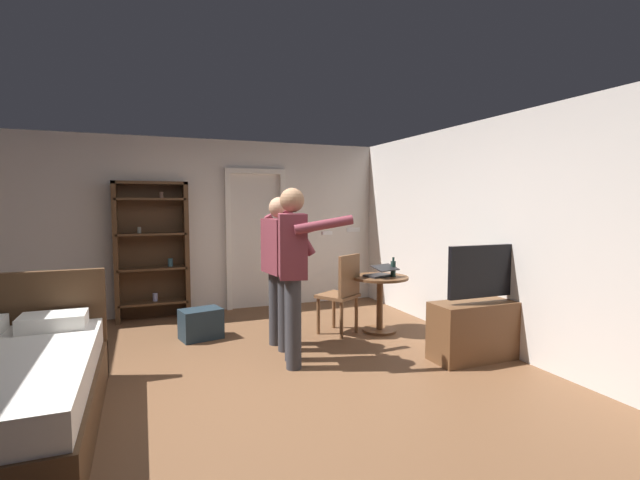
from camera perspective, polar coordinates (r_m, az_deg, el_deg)
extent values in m
plane|color=brown|center=(4.25, -9.08, -17.69)|extent=(6.48, 6.48, 0.00)
cube|color=silver|center=(6.91, -14.63, 1.72)|extent=(5.73, 0.12, 2.54)
cube|color=silver|center=(5.30, 21.83, 0.67)|extent=(0.12, 6.13, 2.54)
cube|color=white|center=(6.90, -11.51, -0.27)|extent=(0.08, 0.08, 2.05)
cube|color=white|center=(7.09, -4.74, -0.06)|extent=(0.08, 0.08, 2.05)
cube|color=white|center=(6.97, -8.18, 8.59)|extent=(0.93, 0.08, 0.08)
cube|color=#4C331E|center=(4.76, -33.69, -9.50)|extent=(1.36, 0.08, 1.02)
cube|color=white|center=(4.43, -30.63, -8.80)|extent=(0.50, 0.34, 0.12)
cube|color=#4C331E|center=(6.63, -24.37, -1.44)|extent=(0.06, 0.32, 1.90)
cube|color=#4C331E|center=(6.64, -16.53, -1.20)|extent=(0.06, 0.32, 1.90)
cube|color=#4C331E|center=(6.59, -20.68, 6.76)|extent=(0.97, 0.32, 0.04)
cube|color=#4C331E|center=(6.77, -20.47, -1.19)|extent=(0.97, 0.02, 1.90)
cube|color=#4C331E|center=(6.73, -20.27, -7.38)|extent=(0.91, 0.32, 0.03)
cylinder|color=#9E9FC9|center=(6.72, -20.10, -6.80)|extent=(0.06, 0.06, 0.11)
cube|color=#4C331E|center=(6.65, -20.39, -3.36)|extent=(0.91, 0.32, 0.03)
cylinder|color=#3C6370|center=(6.65, -18.38, -2.70)|extent=(0.07, 0.07, 0.11)
cube|color=#4C331E|center=(6.60, -20.51, 0.73)|extent=(0.91, 0.32, 0.03)
cylinder|color=gray|center=(6.60, -21.87, 1.18)|extent=(0.05, 0.05, 0.08)
cube|color=#4C331E|center=(6.59, -20.63, 4.86)|extent=(0.91, 0.32, 0.03)
cylinder|color=#A0725C|center=(6.59, -19.40, 5.39)|extent=(0.05, 0.05, 0.08)
cube|color=brown|center=(5.08, 19.94, -10.57)|extent=(1.15, 0.40, 0.60)
cube|color=black|center=(4.94, 20.30, -3.69)|extent=(0.93, 0.05, 0.54)
cube|color=#1B594C|center=(4.96, 20.07, -3.64)|extent=(0.87, 0.01, 0.48)
cylinder|color=brown|center=(5.76, 7.55, -8.16)|extent=(0.08, 0.08, 0.67)
cylinder|color=brown|center=(5.84, 7.52, -11.22)|extent=(0.42, 0.42, 0.03)
cylinder|color=brown|center=(5.69, 7.59, -4.72)|extent=(0.70, 0.70, 0.03)
cube|color=black|center=(5.67, 7.33, -4.47)|extent=(0.37, 0.30, 0.02)
cube|color=black|center=(5.57, 8.23, -3.48)|extent=(0.36, 0.28, 0.06)
cube|color=#2F4659|center=(5.58, 8.18, -3.48)|extent=(0.33, 0.24, 0.05)
cylinder|color=#203832|center=(5.67, 9.23, -3.62)|extent=(0.06, 0.06, 0.19)
cylinder|color=#203832|center=(5.66, 9.25, -2.40)|extent=(0.03, 0.03, 0.05)
cylinder|color=brown|center=(5.89, 1.75, -8.92)|extent=(0.04, 0.04, 0.45)
cylinder|color=brown|center=(5.62, -0.22, -9.58)|extent=(0.04, 0.04, 0.45)
cylinder|color=brown|center=(5.72, 4.61, -9.36)|extent=(0.04, 0.04, 0.45)
cylinder|color=brown|center=(5.44, 2.73, -10.09)|extent=(0.04, 0.04, 0.45)
cube|color=brown|center=(5.61, 2.23, -7.06)|extent=(0.58, 0.58, 0.04)
cube|color=brown|center=(5.47, 3.72, -4.49)|extent=(0.38, 0.26, 0.50)
cylinder|color=#333338|center=(4.68, -3.58, -9.81)|extent=(0.15, 0.15, 0.88)
cylinder|color=#333338|center=(4.45, -3.35, -10.57)|extent=(0.15, 0.15, 0.88)
cube|color=brown|center=(4.43, -3.51, -0.71)|extent=(0.35, 0.47, 0.63)
sphere|color=#936B4C|center=(4.41, -3.54, 5.05)|extent=(0.24, 0.24, 0.24)
cylinder|color=brown|center=(4.66, -2.64, 0.99)|extent=(0.35, 0.17, 0.50)
cylinder|color=brown|center=(4.21, 0.47, 1.95)|extent=(0.57, 0.22, 0.18)
cube|color=white|center=(4.24, 4.22, 1.31)|extent=(0.13, 0.06, 0.04)
cylinder|color=#333338|center=(5.21, -5.65, -8.54)|extent=(0.15, 0.15, 0.84)
cylinder|color=#333338|center=(4.98, -4.48, -9.16)|extent=(0.15, 0.15, 0.84)
cube|color=brown|center=(4.98, -5.14, -0.76)|extent=(0.31, 0.49, 0.60)
sphere|color=tan|center=(4.95, -5.17, 4.12)|extent=(0.23, 0.23, 0.23)
cylinder|color=brown|center=(5.24, -5.36, 0.69)|extent=(0.34, 0.13, 0.48)
cylinder|color=brown|center=(4.83, -1.55, 1.43)|extent=(0.46, 0.14, 0.19)
cube|color=white|center=(4.91, 0.88, 0.89)|extent=(0.12, 0.05, 0.04)
cube|color=#1E2D38|center=(5.63, -14.81, -10.21)|extent=(0.52, 0.41, 0.36)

